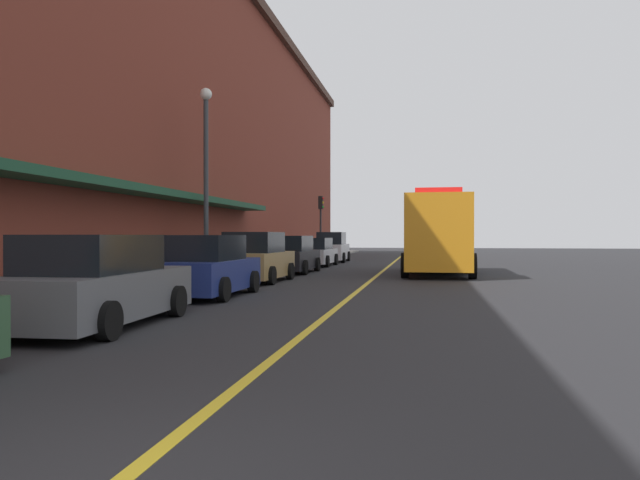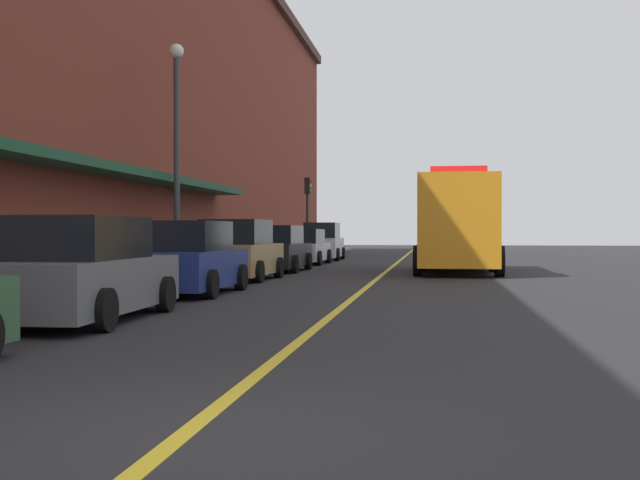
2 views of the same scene
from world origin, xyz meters
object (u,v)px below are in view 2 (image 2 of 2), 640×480
(parking_meter_0, at_px, (290,239))
(parking_meter_3, at_px, (212,244))
(parking_meter_2, at_px, (290,239))
(parked_car_4, at_px, (276,250))
(parked_car_3, at_px, (238,252))
(parked_car_1, at_px, (81,272))
(utility_truck, at_px, (457,225))
(traffic_light_near, at_px, (308,201))
(parked_car_5, at_px, (303,248))
(parked_car_2, at_px, (187,260))
(street_lamp_left, at_px, (177,133))
(parking_meter_1, at_px, (253,241))
(parked_car_6, at_px, (323,243))

(parking_meter_0, height_order, parking_meter_3, same)
(parking_meter_2, bearing_deg, parked_car_4, -82.50)
(parked_car_3, height_order, parking_meter_3, parked_car_3)
(parking_meter_0, bearing_deg, parked_car_4, -82.46)
(parking_meter_2, bearing_deg, parked_car_1, -86.88)
(parked_car_4, bearing_deg, utility_truck, -86.99)
(traffic_light_near, bearing_deg, parked_car_1, -87.49)
(parked_car_5, bearing_deg, traffic_light_near, 8.71)
(parked_car_1, xyz_separation_m, parking_meter_3, (-1.45, 12.70, 0.27))
(parking_meter_0, relative_size, traffic_light_near, 0.31)
(parked_car_2, relative_size, parking_meter_0, 3.21)
(parked_car_2, distance_m, traffic_light_near, 26.20)
(parking_meter_0, height_order, street_lamp_left, street_lamp_left)
(parked_car_3, height_order, parking_meter_0, parked_car_3)
(parking_meter_2, bearing_deg, street_lamp_left, -92.20)
(parked_car_1, height_order, parking_meter_3, parked_car_1)
(parked_car_1, bearing_deg, utility_truck, -23.25)
(parked_car_3, bearing_deg, parked_car_4, 0.83)
(parking_meter_2, bearing_deg, traffic_light_near, 89.30)
(parked_car_4, xyz_separation_m, parking_meter_3, (-1.35, -3.62, 0.27))
(parked_car_5, bearing_deg, parking_meter_2, 18.79)
(parked_car_3, distance_m, traffic_light_near, 20.85)
(parked_car_3, height_order, utility_truck, utility_truck)
(parked_car_1, xyz_separation_m, parked_car_3, (-0.15, 10.94, 0.05))
(parked_car_2, height_order, parked_car_3, parked_car_3)
(parked_car_5, bearing_deg, utility_truck, -131.49)
(parked_car_1, xyz_separation_m, parked_car_5, (-0.13, 22.53, -0.05))
(parked_car_5, xyz_separation_m, parking_meter_1, (-1.32, -4.02, 0.32))
(utility_truck, height_order, parking_meter_2, utility_truck)
(parking_meter_2, bearing_deg, parked_car_2, -86.08)
(parking_meter_1, relative_size, parking_meter_3, 1.00)
(parking_meter_2, xyz_separation_m, street_lamp_left, (-0.60, -15.64, 3.34))
(parked_car_4, xyz_separation_m, traffic_light_near, (-1.29, 15.31, 2.37))
(street_lamp_left, bearing_deg, parking_meter_2, 87.80)
(parked_car_2, xyz_separation_m, parking_meter_1, (-1.44, 12.94, 0.27))
(utility_truck, bearing_deg, parking_meter_3, -63.15)
(parked_car_6, bearing_deg, parking_meter_3, 173.81)
(parked_car_6, xyz_separation_m, utility_truck, (6.46, -11.43, 0.80))
(parked_car_4, bearing_deg, parked_car_6, 0.49)
(parking_meter_0, distance_m, traffic_light_near, 5.49)
(parking_meter_1, relative_size, traffic_light_near, 0.31)
(parked_car_4, height_order, utility_truck, utility_truck)
(parking_meter_1, bearing_deg, traffic_light_near, 89.73)
(utility_truck, xyz_separation_m, parking_meter_1, (-7.88, 1.94, -0.62))
(parked_car_6, distance_m, traffic_light_near, 4.49)
(street_lamp_left, bearing_deg, parked_car_2, -69.26)
(parked_car_2, height_order, parking_meter_0, parked_car_2)
(parked_car_6, xyz_separation_m, parking_meter_2, (-1.42, -1.39, 0.18))
(parked_car_3, xyz_separation_m, traffic_light_near, (-1.24, 20.69, 2.32))
(parked_car_1, bearing_deg, street_lamp_left, 8.54)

